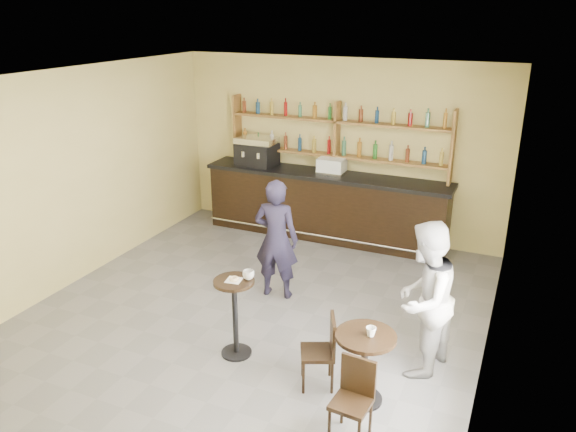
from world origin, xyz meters
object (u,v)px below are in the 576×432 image
at_px(pedestal_table, 235,318).
at_px(cafe_table, 364,368).
at_px(patron_second, 423,299).
at_px(espresso_machine, 257,151).
at_px(man_main, 276,239).
at_px(chair_west, 317,352).
at_px(chair_south, 351,403).
at_px(bar_counter, 325,205).
at_px(pastry_case, 332,166).

height_order(pedestal_table, cafe_table, pedestal_table).
relative_size(pedestal_table, patron_second, 0.55).
distance_m(espresso_machine, man_main, 2.89).
bearing_deg(chair_west, chair_south, 18.45).
distance_m(bar_counter, patron_second, 4.15).
height_order(espresso_machine, cafe_table, espresso_machine).
distance_m(pedestal_table, chair_west, 1.13).
relative_size(espresso_machine, patron_second, 0.40).
distance_m(cafe_table, patron_second, 1.05).
relative_size(bar_counter, pastry_case, 9.38).
bearing_deg(cafe_table, man_main, 136.29).
bearing_deg(pedestal_table, bar_counter, 94.78).
bearing_deg(cafe_table, chair_south, -85.24).
height_order(bar_counter, cafe_table, bar_counter).
height_order(bar_counter, chair_west, bar_counter).
bearing_deg(bar_counter, pedestal_table, -85.22).
relative_size(bar_counter, cafe_table, 5.52).
bearing_deg(chair_west, espresso_machine, -169.81).
bearing_deg(chair_west, bar_counter, 175.11).
distance_m(pastry_case, cafe_table, 4.68).
distance_m(pedestal_table, man_main, 1.63).
bearing_deg(pedestal_table, pastry_case, 93.28).
bearing_deg(espresso_machine, chair_south, -47.75).
xyz_separation_m(bar_counter, espresso_machine, (-1.38, 0.00, 0.87)).
bearing_deg(espresso_machine, pedestal_table, -60.12).
relative_size(bar_counter, espresso_machine, 6.12).
xyz_separation_m(bar_counter, pastry_case, (0.10, 0.00, 0.75)).
xyz_separation_m(bar_counter, chair_west, (1.45, -4.12, -0.18)).
bearing_deg(patron_second, espresso_machine, -117.88).
distance_m(bar_counter, chair_west, 4.37).
height_order(cafe_table, chair_south, chair_south).
height_order(pedestal_table, man_main, man_main).
bearing_deg(bar_counter, espresso_machine, 180.00).
height_order(pastry_case, pedestal_table, pastry_case).
bearing_deg(chair_south, chair_west, 137.59).
xyz_separation_m(cafe_table, patron_second, (0.42, 0.81, 0.51)).
height_order(chair_west, patron_second, patron_second).
bearing_deg(patron_second, pastry_case, -131.80).
bearing_deg(chair_south, bar_counter, 118.13).
distance_m(espresso_machine, pastry_case, 1.49).
bearing_deg(bar_counter, cafe_table, -64.39).
xyz_separation_m(espresso_machine, patron_second, (3.80, -3.36, -0.56)).
relative_size(bar_counter, chair_south, 5.40).
bearing_deg(chair_south, pedestal_table, 159.79).
bearing_deg(pedestal_table, chair_south, -25.09).
height_order(pedestal_table, chair_west, pedestal_table).
distance_m(bar_counter, espresso_machine, 1.63).
distance_m(chair_west, patron_second, 1.33).
bearing_deg(espresso_machine, chair_west, -48.99).
xyz_separation_m(pedestal_table, cafe_table, (1.67, -0.20, -0.09)).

